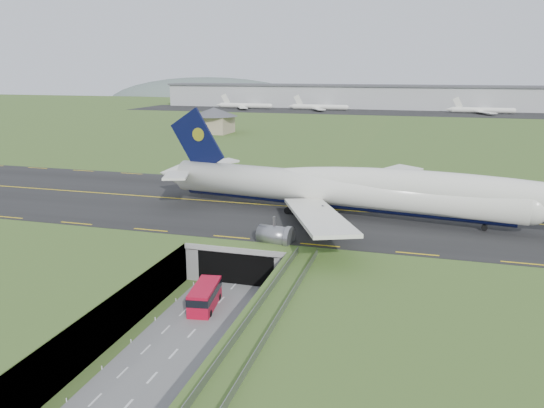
% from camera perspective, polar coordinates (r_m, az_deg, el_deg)
% --- Properties ---
extents(ground, '(900.00, 900.00, 0.00)m').
position_cam_1_polar(ground, '(74.11, -6.05, -11.01)').
color(ground, '#406327').
rests_on(ground, ground).
extents(airfield_deck, '(800.00, 800.00, 6.00)m').
position_cam_1_polar(airfield_deck, '(72.88, -6.11, -8.88)').
color(airfield_deck, gray).
rests_on(airfield_deck, ground).
extents(trench_road, '(12.00, 75.00, 0.20)m').
position_cam_1_polar(trench_road, '(67.92, -8.46, -13.49)').
color(trench_road, slate).
rests_on(trench_road, ground).
extents(taxiway, '(800.00, 44.00, 0.18)m').
position_cam_1_polar(taxiway, '(101.60, 0.77, -0.23)').
color(taxiway, black).
rests_on(taxiway, airfield_deck).
extents(tunnel_portal, '(17.00, 22.30, 6.00)m').
position_cam_1_polar(tunnel_portal, '(87.42, -2.03, -4.56)').
color(tunnel_portal, gray).
rests_on(tunnel_portal, ground).
extents(guideway, '(3.00, 53.00, 7.05)m').
position_cam_1_polar(guideway, '(52.34, -2.63, -15.84)').
color(guideway, '#A8A8A3').
rests_on(guideway, ground).
extents(jumbo_jet, '(86.66, 56.67, 18.93)m').
position_cam_1_polar(jumbo_jet, '(93.74, 10.32, 1.44)').
color(jumbo_jet, white).
rests_on(jumbo_jet, ground).
extents(shuttle_tram, '(4.02, 8.18, 3.19)m').
position_cam_1_polar(shuttle_tram, '(73.31, -7.24, -9.83)').
color(shuttle_tram, '#B40C27').
rests_on(shuttle_tram, ground).
extents(service_building, '(19.88, 19.88, 10.50)m').
position_cam_1_polar(service_building, '(219.92, -6.26, 9.18)').
color(service_building, tan).
rests_on(service_building, ground).
extents(cargo_terminal, '(320.00, 67.00, 15.60)m').
position_cam_1_polar(cargo_terminal, '(362.72, 12.01, 11.22)').
color(cargo_terminal, '#B2B2B2').
rests_on(cargo_terminal, ground).
extents(distant_hills, '(700.00, 91.00, 60.00)m').
position_cam_1_polar(distant_hills, '(494.77, 20.61, 9.29)').
color(distant_hills, slate).
rests_on(distant_hills, ground).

